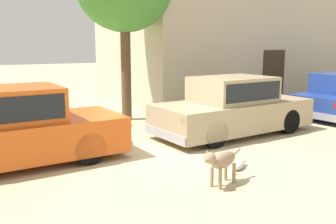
% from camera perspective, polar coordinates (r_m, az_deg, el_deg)
% --- Properties ---
extents(ground_plane, '(80.00, 80.00, 0.00)m').
position_cam_1_polar(ground_plane, '(7.79, 0.48, -6.78)').
color(ground_plane, tan).
extents(parked_sedan_nearest, '(4.50, 1.86, 1.51)m').
position_cam_1_polar(parked_sedan_nearest, '(7.67, -23.34, -2.22)').
color(parked_sedan_nearest, '#D15619').
rests_on(parked_sedan_nearest, ground_plane).
extents(parked_sedan_second, '(4.45, 1.95, 1.49)m').
position_cam_1_polar(parked_sedan_second, '(9.69, 9.98, 0.89)').
color(parked_sedan_second, tan).
rests_on(parked_sedan_second, ground_plane).
extents(apartment_block, '(13.74, 6.22, 7.40)m').
position_cam_1_polar(apartment_block, '(18.32, 13.75, 14.42)').
color(apartment_block, '#BCB299').
rests_on(apartment_block, ground_plane).
extents(stray_dog_spotted, '(0.99, 0.40, 0.67)m').
position_cam_1_polar(stray_dog_spotted, '(6.15, 8.20, -7.44)').
color(stray_dog_spotted, '#997F60').
rests_on(stray_dog_spotted, ground_plane).
extents(stray_cat, '(0.56, 0.42, 0.16)m').
position_cam_1_polar(stray_cat, '(7.13, 10.92, -8.01)').
color(stray_cat, beige).
rests_on(stray_cat, ground_plane).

